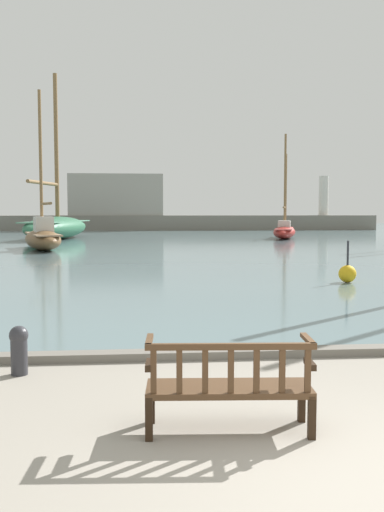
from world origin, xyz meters
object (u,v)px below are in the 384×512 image
Objects in this scene: park_bench at (229,385)px; sailboat_outer_starboard at (56,226)px; sailboat_outer_port at (43,237)px; sailboat_mid_port at (284,230)px; mooring_bollard at (19,347)px; channel_buoy at (347,273)px.

sailboat_outer_starboard is (-6.95, 36.39, 0.55)m from park_bench.
park_bench is 0.14× the size of sailboat_outer_starboard.
park_bench is 0.20× the size of sailboat_outer_port.
sailboat_outer_port is (-15.63, -10.70, 0.06)m from sailboat_mid_port.
sailboat_mid_port is 11.75× the size of mooring_bollard.
sailboat_outer_port is 6.89× the size of channel_buoy.
sailboat_outer_starboard is at bearing 100.82° from park_bench.
park_bench is at bearing -115.74° from channel_buoy.
sailboat_mid_port reaches higher than park_bench.
park_bench is 1.36× the size of channel_buoy.
channel_buoy is (5.04, 10.45, -0.13)m from park_bench.
sailboat_outer_starboard reaches higher than sailboat_mid_port.
sailboat_outer_starboard reaches higher than park_bench.
channel_buoy reaches higher than park_bench.
park_bench is 25.79m from sailboat_outer_port.
park_bench is 2.52× the size of mooring_bollard.
sailboat_mid_port is 18.94m from sailboat_outer_port.
sailboat_mid_port is at bearing 79.76° from channel_buoy.
sailboat_mid_port is 0.65× the size of sailboat_outer_starboard.
sailboat_mid_port is (9.61, 35.78, 0.23)m from park_bench.
sailboat_outer_port is 0.71× the size of sailboat_outer_starboard.
channel_buoy is (11.05, -14.63, -0.41)m from sailboat_outer_port.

